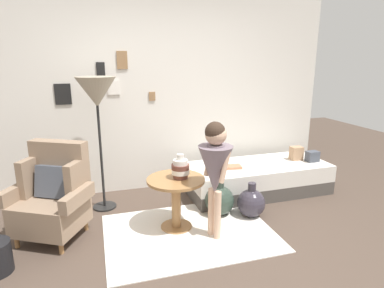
{
  "coord_description": "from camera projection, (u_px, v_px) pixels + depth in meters",
  "views": [
    {
      "loc": [
        -0.87,
        -2.43,
        1.78
      ],
      "look_at": [
        0.15,
        0.95,
        0.85
      ],
      "focal_mm": 30.41,
      "sensor_mm": 36.0,
      "label": 1
    }
  ],
  "objects": [
    {
      "name": "ground_plane",
      "position": [
        206.0,
        261.0,
        2.95
      ],
      "size": [
        12.0,
        12.0,
        0.0
      ],
      "primitive_type": "plane",
      "color": "#4C3D33"
    },
    {
      "name": "gallery_wall",
      "position": [
        160.0,
        95.0,
        4.42
      ],
      "size": [
        4.8,
        0.12,
        2.6
      ],
      "color": "silver",
      "rests_on": "ground"
    },
    {
      "name": "rug",
      "position": [
        189.0,
        232.0,
        3.42
      ],
      "size": [
        1.74,
        1.28,
        0.01
      ],
      "primitive_type": "cube",
      "color": "silver",
      "rests_on": "ground"
    },
    {
      "name": "armchair",
      "position": [
        53.0,
        196.0,
        3.28
      ],
      "size": [
        0.9,
        0.83,
        0.97
      ],
      "color": "#9E7042",
      "rests_on": "ground"
    },
    {
      "name": "daybed",
      "position": [
        257.0,
        178.0,
        4.44
      ],
      "size": [
        1.91,
        0.82,
        0.4
      ],
      "color": "#4C4742",
      "rests_on": "ground"
    },
    {
      "name": "pillow_head",
      "position": [
        312.0,
        156.0,
        4.49
      ],
      "size": [
        0.17,
        0.13,
        0.14
      ],
      "primitive_type": "cube",
      "rotation": [
        0.0,
        0.0,
        0.05
      ],
      "color": "#474C56",
      "rests_on": "daybed"
    },
    {
      "name": "pillow_mid",
      "position": [
        296.0,
        153.0,
        4.56
      ],
      "size": [
        0.16,
        0.12,
        0.19
      ],
      "primitive_type": "cube",
      "rotation": [
        0.0,
        0.0,
        -0.01
      ],
      "color": "tan",
      "rests_on": "daybed"
    },
    {
      "name": "side_table",
      "position": [
        176.0,
        192.0,
        3.43
      ],
      "size": [
        0.61,
        0.61,
        0.57
      ],
      "color": "#9E7042",
      "rests_on": "ground"
    },
    {
      "name": "vase_striped",
      "position": [
        180.0,
        168.0,
        3.38
      ],
      "size": [
        0.19,
        0.19,
        0.26
      ],
      "color": "brown",
      "rests_on": "side_table"
    },
    {
      "name": "floor_lamp",
      "position": [
        97.0,
        96.0,
        3.67
      ],
      "size": [
        0.46,
        0.46,
        1.59
      ],
      "color": "black",
      "rests_on": "ground"
    },
    {
      "name": "person_child",
      "position": [
        215.0,
        165.0,
        3.16
      ],
      "size": [
        0.34,
        0.34,
        1.21
      ],
      "color": "#D8AD8E",
      "rests_on": "ground"
    },
    {
      "name": "book_on_daybed",
      "position": [
        233.0,
        167.0,
        4.23
      ],
      "size": [
        0.24,
        0.19,
        0.03
      ],
      "primitive_type": "cube",
      "rotation": [
        0.0,
        0.0,
        -0.16
      ],
      "color": "#C27654",
      "rests_on": "daybed"
    },
    {
      "name": "demijohn_near",
      "position": [
        219.0,
        200.0,
        3.8
      ],
      "size": [
        0.35,
        0.35,
        0.43
      ],
      "color": "#2D3D33",
      "rests_on": "ground"
    },
    {
      "name": "demijohn_far",
      "position": [
        251.0,
        203.0,
        3.75
      ],
      "size": [
        0.33,
        0.33,
        0.41
      ],
      "color": "#332D38",
      "rests_on": "ground"
    }
  ]
}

